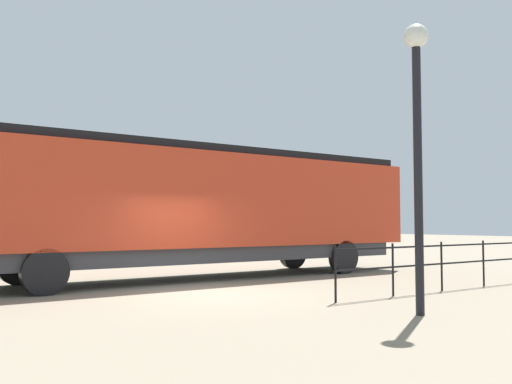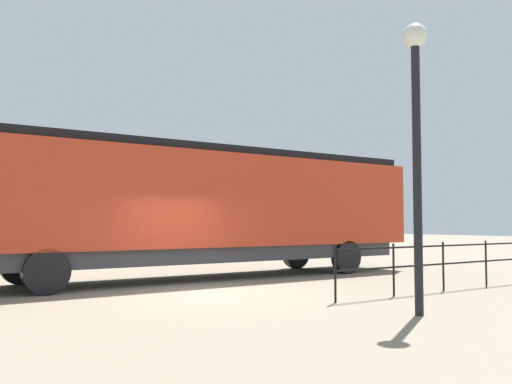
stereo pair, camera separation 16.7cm
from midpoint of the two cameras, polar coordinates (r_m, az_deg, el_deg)
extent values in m
plane|color=gray|center=(13.69, -4.82, -10.27)|extent=(120.00, 120.00, 0.00)
cube|color=red|center=(17.17, -5.49, -0.91)|extent=(2.98, 15.16, 2.74)
cube|color=black|center=(20.95, 9.61, -2.40)|extent=(2.86, 2.64, 1.92)
cube|color=black|center=(17.29, -5.47, 4.03)|extent=(2.68, 14.55, 0.24)
cube|color=#38383D|center=(17.18, -5.52, -6.22)|extent=(2.68, 13.94, 0.45)
cylinder|color=black|center=(21.04, 4.31, -6.28)|extent=(0.30, 1.10, 1.10)
cylinder|color=black|center=(19.04, 9.44, -6.57)|extent=(0.30, 1.10, 1.10)
cylinder|color=black|center=(16.72, -22.64, -6.85)|extent=(0.30, 1.10, 1.10)
cylinder|color=black|center=(14.12, -20.31, -7.63)|extent=(0.30, 1.10, 1.10)
cylinder|color=black|center=(10.81, 16.56, 1.44)|extent=(0.16, 0.16, 5.08)
sphere|color=silver|center=(11.33, 16.34, 15.08)|extent=(0.46, 0.46, 0.46)
cube|color=black|center=(15.56, 20.84, -5.07)|extent=(0.04, 9.13, 0.04)
cube|color=black|center=(15.58, 20.88, -6.73)|extent=(0.04, 9.13, 0.04)
cylinder|color=black|center=(12.11, 8.49, -8.28)|extent=(0.05, 0.05, 1.22)
cylinder|color=black|center=(13.42, 14.22, -7.71)|extent=(0.05, 0.05, 1.22)
cylinder|color=black|center=(14.84, 18.88, -7.19)|extent=(0.05, 0.05, 1.22)
cylinder|color=black|center=(16.35, 22.70, -6.73)|extent=(0.05, 0.05, 1.22)
camera|label=1|loc=(0.08, -89.62, -0.02)|focal=39.19mm
camera|label=2|loc=(0.08, 90.38, 0.02)|focal=39.19mm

